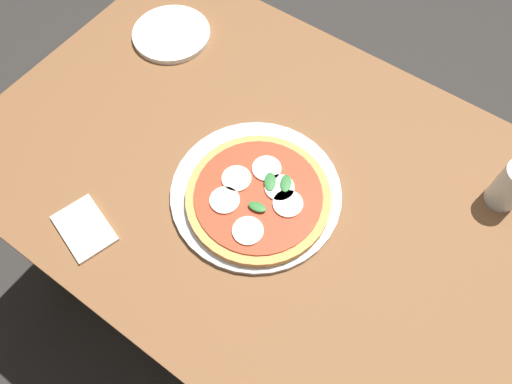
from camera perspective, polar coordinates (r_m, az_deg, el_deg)
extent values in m
plane|color=#2D2B28|center=(1.75, 2.90, -11.72)|extent=(6.00, 6.00, 0.00)
cube|color=brown|center=(1.08, 4.62, -0.44)|extent=(1.46, 0.88, 0.04)
cube|color=brown|center=(1.79, -7.67, 12.95)|extent=(0.07, 0.07, 0.71)
cube|color=brown|center=(1.59, -24.23, -4.18)|extent=(0.07, 0.07, 0.71)
cylinder|color=silver|center=(1.05, 0.00, -0.10)|extent=(0.36, 0.36, 0.01)
cylinder|color=tan|center=(1.03, 0.27, -0.65)|extent=(0.30, 0.30, 0.02)
cylinder|color=#B7381E|center=(1.02, 0.27, -0.36)|extent=(0.27, 0.27, 0.00)
cylinder|color=white|center=(1.03, -2.27, 1.56)|extent=(0.06, 0.06, 0.00)
cylinder|color=white|center=(1.01, -3.64, -0.96)|extent=(0.06, 0.06, 0.00)
cylinder|color=white|center=(0.98, -0.95, -4.50)|extent=(0.06, 0.06, 0.00)
cylinder|color=white|center=(1.01, 3.70, -1.35)|extent=(0.06, 0.06, 0.00)
cylinder|color=white|center=(1.02, 2.73, 0.51)|extent=(0.06, 0.06, 0.00)
cylinder|color=white|center=(1.05, 1.24, 2.73)|extent=(0.06, 0.06, 0.00)
ellipsoid|color=#286B2D|center=(1.02, 1.64, 1.21)|extent=(0.04, 0.05, 0.00)
ellipsoid|color=#286B2D|center=(1.02, 3.45, 1.02)|extent=(0.04, 0.05, 0.00)
ellipsoid|color=#286B2D|center=(1.00, 0.14, -1.72)|extent=(0.04, 0.03, 0.00)
cylinder|color=white|center=(1.35, -9.74, 17.56)|extent=(0.20, 0.20, 0.01)
cube|color=white|center=(1.08, -19.20, -3.98)|extent=(0.15, 0.12, 0.01)
cylinder|color=silver|center=(1.13, 27.39, 0.62)|extent=(0.07, 0.07, 0.11)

